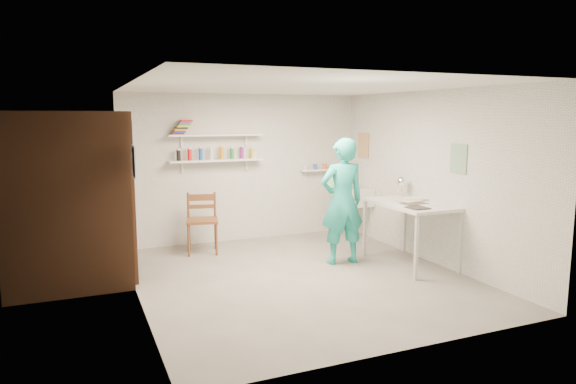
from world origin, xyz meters
name	(u,v)px	position (x,y,z in m)	size (l,w,h in m)	color
floor	(300,278)	(0.00, 0.00, -0.01)	(4.00, 4.50, 0.02)	slate
ceiling	(301,86)	(0.00, 0.00, 2.41)	(4.00, 4.50, 0.02)	silver
wall_back	(244,168)	(0.00, 2.26, 1.20)	(4.00, 0.02, 2.40)	silver
wall_front	(410,217)	(0.00, -2.26, 1.20)	(4.00, 0.02, 2.40)	silver
wall_left	(134,194)	(-2.01, 0.00, 1.20)	(0.02, 4.50, 2.40)	silver
wall_right	(431,177)	(2.01, 0.00, 1.20)	(0.02, 4.50, 2.40)	silver
doorway_recess	(127,198)	(-1.99, 1.05, 1.00)	(0.02, 0.90, 2.00)	black
corridor_box	(66,197)	(-2.70, 1.05, 1.05)	(1.40, 1.50, 2.10)	brown
door_lintel	(124,116)	(-1.97, 1.05, 2.05)	(0.06, 1.05, 0.10)	brown
door_jamb_near	(132,204)	(-1.97, 0.55, 1.00)	(0.06, 0.10, 2.00)	brown
door_jamb_far	(124,192)	(-1.97, 1.55, 1.00)	(0.06, 0.10, 2.00)	brown
shelf_lower	(217,160)	(-0.50, 2.13, 1.35)	(1.50, 0.22, 0.03)	white
shelf_upper	(216,135)	(-0.50, 2.13, 1.75)	(1.50, 0.22, 0.03)	white
ledge_shelf	(320,170)	(1.35, 2.17, 1.12)	(0.70, 0.14, 0.03)	white
poster_left	(134,162)	(-1.99, 0.05, 1.55)	(0.01, 0.28, 0.36)	#334C7F
poster_right_a	(363,145)	(1.99, 1.80, 1.55)	(0.01, 0.34, 0.42)	#995933
poster_right_b	(458,159)	(1.99, -0.55, 1.50)	(0.01, 0.30, 0.38)	#3F724C
belfast_sink	(353,196)	(1.75, 1.70, 0.70)	(0.48, 0.60, 0.30)	white
man	(342,201)	(0.80, 0.37, 0.88)	(0.64, 0.42, 1.75)	#24B4A4
wall_clock	(334,179)	(0.79, 0.59, 1.17)	(0.32, 0.32, 0.04)	beige
wooden_chair	(202,221)	(-0.87, 1.66, 0.50)	(0.46, 0.44, 0.99)	brown
work_table	(410,234)	(1.64, -0.05, 0.43)	(0.78, 1.30, 0.87)	silver
desk_lamp	(402,182)	(1.85, 0.47, 1.09)	(0.16, 0.16, 0.16)	white
spray_cans	(216,154)	(-0.50, 2.13, 1.45)	(1.29, 0.06, 0.17)	black
book_stack	(182,127)	(-1.03, 2.13, 1.88)	(0.32, 0.14, 0.22)	red
ledge_pots	(320,166)	(1.35, 2.17, 1.18)	(0.48, 0.07, 0.09)	silver
papers	(411,202)	(1.64, -0.05, 0.88)	(0.30, 0.22, 0.02)	silver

